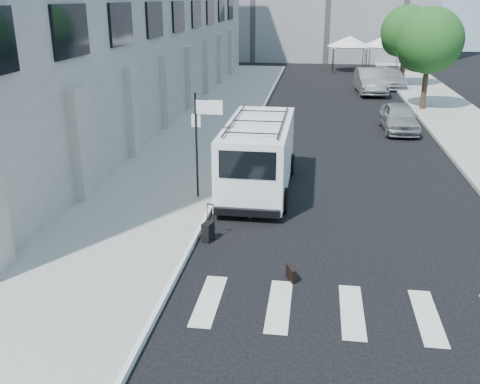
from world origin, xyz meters
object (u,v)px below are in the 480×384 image
(parked_car_b, at_px, (370,81))
(parked_car_c, at_px, (391,78))
(suitcase, at_px, (208,232))
(parked_car_a, at_px, (399,118))
(businessman, at_px, (255,191))
(cargo_van, at_px, (259,154))
(briefcase, at_px, (291,274))

(parked_car_b, xyz_separation_m, parked_car_c, (1.80, 2.97, -0.16))
(suitcase, height_order, parked_car_a, parked_car_a)
(businessman, height_order, suitcase, businessman)
(cargo_van, bearing_deg, parked_car_a, 57.87)
(suitcase, bearing_deg, parked_car_b, 91.96)
(suitcase, bearing_deg, businessman, 75.93)
(businessman, height_order, cargo_van, cargo_van)
(parked_car_c, bearing_deg, cargo_van, -107.03)
(cargo_van, relative_size, parked_car_a, 1.57)
(parked_car_a, relative_size, parked_car_c, 0.86)
(suitcase, xyz_separation_m, parked_car_a, (7.09, 14.31, 0.43))
(cargo_van, height_order, parked_car_b, cargo_van)
(businessman, height_order, parked_car_a, businessman)
(briefcase, distance_m, parked_car_a, 16.88)
(suitcase, bearing_deg, parked_car_a, 79.96)
(businessman, relative_size, briefcase, 3.93)
(briefcase, bearing_deg, parked_car_b, 58.89)
(suitcase, height_order, parked_car_b, parked_car_b)
(briefcase, relative_size, cargo_van, 0.07)
(suitcase, relative_size, cargo_van, 0.16)
(businessman, relative_size, parked_car_a, 0.41)
(parked_car_a, bearing_deg, businessman, -116.92)
(cargo_van, distance_m, parked_car_a, 11.51)
(cargo_van, relative_size, parked_car_b, 1.26)
(businessman, bearing_deg, parked_car_a, -134.62)
(parked_car_b, height_order, parked_car_c, parked_car_b)
(parked_car_c, bearing_deg, businessman, -105.04)
(briefcase, bearing_deg, parked_car_c, 56.44)
(briefcase, relative_size, suitcase, 0.41)
(parked_car_a, distance_m, parked_car_b, 11.63)
(cargo_van, distance_m, parked_car_c, 25.43)
(suitcase, xyz_separation_m, parked_car_c, (8.44, 28.90, 0.42))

